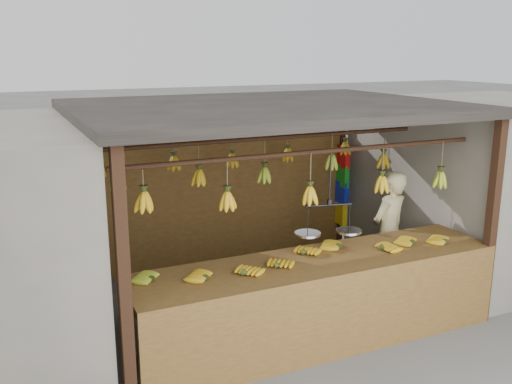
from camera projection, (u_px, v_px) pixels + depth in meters
name	position (u px, v px, depth m)	size (l,w,h in m)	color
ground	(266.00, 300.00, 7.00)	(80.00, 80.00, 0.00)	#5B5B57
stall	(255.00, 137.00, 6.81)	(4.30, 3.30, 2.40)	black
neighbor_right	(492.00, 181.00, 8.18)	(3.00, 3.00, 2.30)	slate
counter	(324.00, 280.00, 5.75)	(3.95, 0.90, 0.96)	brown
hanging_bananas	(266.00, 172.00, 6.60)	(3.64, 2.24, 0.39)	gold
balance_scale	(329.00, 228.00, 5.92)	(0.70, 0.37, 0.88)	black
vendor	(389.00, 232.00, 7.13)	(0.56, 0.37, 1.55)	beige
bag_bundles	(342.00, 185.00, 8.74)	(0.08, 0.26, 1.23)	red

